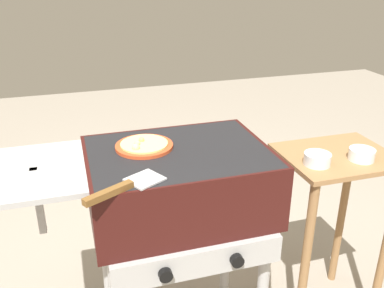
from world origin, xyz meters
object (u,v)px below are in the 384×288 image
(grill, at_px, (175,188))
(prep_table, at_px, (330,204))
(pizza_cheese, at_px, (144,145))
(spatula, at_px, (124,187))
(topping_bowl_far, at_px, (317,159))
(topping_bowl_near, at_px, (362,155))

(grill, bearing_deg, prep_table, 0.37)
(pizza_cheese, relative_size, prep_table, 0.26)
(pizza_cheese, bearing_deg, spatula, -111.86)
(grill, distance_m, prep_table, 0.70)
(pizza_cheese, bearing_deg, topping_bowl_far, -10.57)
(pizza_cheese, height_order, spatula, pizza_cheese)
(topping_bowl_far, bearing_deg, prep_table, 23.44)
(spatula, relative_size, topping_bowl_near, 2.59)
(pizza_cheese, distance_m, topping_bowl_far, 0.65)
(topping_bowl_near, bearing_deg, grill, 174.78)
(grill, height_order, pizza_cheese, pizza_cheese)
(grill, height_order, spatula, spatula)
(spatula, distance_m, topping_bowl_far, 0.77)
(pizza_cheese, height_order, topping_bowl_near, pizza_cheese)
(grill, xyz_separation_m, topping_bowl_near, (0.73, -0.07, 0.06))
(pizza_cheese, distance_m, spatula, 0.30)
(spatula, xyz_separation_m, topping_bowl_near, (0.94, 0.15, -0.09))
(pizza_cheese, bearing_deg, grill, -34.43)
(grill, distance_m, topping_bowl_far, 0.55)
(grill, bearing_deg, pizza_cheese, 145.57)
(grill, height_order, topping_bowl_near, grill)
(topping_bowl_near, bearing_deg, topping_bowl_far, 175.96)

